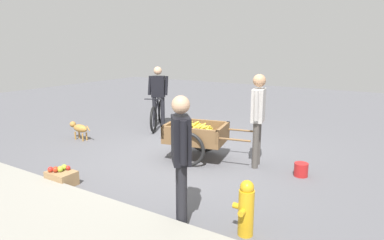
{
  "coord_description": "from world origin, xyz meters",
  "views": [
    {
      "loc": [
        -3.39,
        5.32,
        2.16
      ],
      "look_at": [
        -0.06,
        0.0,
        0.75
      ],
      "focal_mm": 31.72,
      "sensor_mm": 36.0,
      "label": 1
    }
  ],
  "objects_px": {
    "bystander_person": "(181,150)",
    "apple_crate": "(61,177)",
    "bicycle": "(158,114)",
    "dog": "(79,128)",
    "vendor_person": "(258,112)",
    "fruit_cart": "(196,136)",
    "cyclist_person": "(158,91)",
    "fire_hydrant": "(246,208)",
    "plastic_bucket": "(301,170)"
  },
  "relations": [
    {
      "from": "cyclist_person",
      "to": "dog",
      "type": "relative_size",
      "value": 2.36
    },
    {
      "from": "vendor_person",
      "to": "apple_crate",
      "type": "distance_m",
      "value": 3.43
    },
    {
      "from": "cyclist_person",
      "to": "bystander_person",
      "type": "relative_size",
      "value": 1.0
    },
    {
      "from": "dog",
      "to": "plastic_bucket",
      "type": "distance_m",
      "value": 4.94
    },
    {
      "from": "cyclist_person",
      "to": "plastic_bucket",
      "type": "bearing_deg",
      "value": 159.59
    },
    {
      "from": "plastic_bucket",
      "to": "bystander_person",
      "type": "relative_size",
      "value": 0.14
    },
    {
      "from": "cyclist_person",
      "to": "fire_hydrant",
      "type": "bearing_deg",
      "value": 137.86
    },
    {
      "from": "fruit_cart",
      "to": "vendor_person",
      "type": "distance_m",
      "value": 1.28
    },
    {
      "from": "bicycle",
      "to": "dog",
      "type": "xyz_separation_m",
      "value": [
        0.82,
        1.87,
        -0.08
      ]
    },
    {
      "from": "fire_hydrant",
      "to": "apple_crate",
      "type": "bearing_deg",
      "value": 3.84
    },
    {
      "from": "fruit_cart",
      "to": "vendor_person",
      "type": "relative_size",
      "value": 1.07
    },
    {
      "from": "bystander_person",
      "to": "cyclist_person",
      "type": "bearing_deg",
      "value": -49.39
    },
    {
      "from": "fruit_cart",
      "to": "fire_hydrant",
      "type": "height_order",
      "value": "fruit_cart"
    },
    {
      "from": "vendor_person",
      "to": "dog",
      "type": "distance_m",
      "value": 4.2
    },
    {
      "from": "dog",
      "to": "bystander_person",
      "type": "distance_m",
      "value": 4.54
    },
    {
      "from": "plastic_bucket",
      "to": "fruit_cart",
      "type": "bearing_deg",
      "value": 4.77
    },
    {
      "from": "bicycle",
      "to": "cyclist_person",
      "type": "height_order",
      "value": "cyclist_person"
    },
    {
      "from": "cyclist_person",
      "to": "fire_hydrant",
      "type": "height_order",
      "value": "cyclist_person"
    },
    {
      "from": "fruit_cart",
      "to": "bicycle",
      "type": "xyz_separation_m",
      "value": [
        2.16,
        -1.58,
        -0.09
      ]
    },
    {
      "from": "plastic_bucket",
      "to": "bystander_person",
      "type": "bearing_deg",
      "value": 70.17
    },
    {
      "from": "fruit_cart",
      "to": "plastic_bucket",
      "type": "relative_size",
      "value": 7.7
    },
    {
      "from": "vendor_person",
      "to": "dog",
      "type": "height_order",
      "value": "vendor_person"
    },
    {
      "from": "cyclist_person",
      "to": "apple_crate",
      "type": "height_order",
      "value": "cyclist_person"
    },
    {
      "from": "bicycle",
      "to": "cyclist_person",
      "type": "bearing_deg",
      "value": -63.6
    },
    {
      "from": "vendor_person",
      "to": "bystander_person",
      "type": "height_order",
      "value": "vendor_person"
    },
    {
      "from": "vendor_person",
      "to": "dog",
      "type": "bearing_deg",
      "value": 7.24
    },
    {
      "from": "bicycle",
      "to": "cyclist_person",
      "type": "xyz_separation_m",
      "value": [
        0.07,
        -0.14,
        0.6
      ]
    },
    {
      "from": "plastic_bucket",
      "to": "bystander_person",
      "type": "xyz_separation_m",
      "value": [
        0.84,
        2.33,
        0.84
      ]
    },
    {
      "from": "fruit_cart",
      "to": "fire_hydrant",
      "type": "relative_size",
      "value": 2.64
    },
    {
      "from": "fruit_cart",
      "to": "plastic_bucket",
      "type": "bearing_deg",
      "value": -175.23
    },
    {
      "from": "cyclist_person",
      "to": "bystander_person",
      "type": "distance_m",
      "value": 5.12
    },
    {
      "from": "dog",
      "to": "apple_crate",
      "type": "xyz_separation_m",
      "value": [
        -1.83,
        1.9,
        -0.14
      ]
    },
    {
      "from": "bystander_person",
      "to": "apple_crate",
      "type": "bearing_deg",
      "value": 0.62
    },
    {
      "from": "vendor_person",
      "to": "fire_hydrant",
      "type": "distance_m",
      "value": 2.43
    },
    {
      "from": "bicycle",
      "to": "cyclist_person",
      "type": "relative_size",
      "value": 0.95
    },
    {
      "from": "cyclist_person",
      "to": "plastic_bucket",
      "type": "distance_m",
      "value": 4.53
    },
    {
      "from": "fruit_cart",
      "to": "dog",
      "type": "xyz_separation_m",
      "value": [
        2.97,
        0.3,
        -0.17
      ]
    },
    {
      "from": "bicycle",
      "to": "dog",
      "type": "bearing_deg",
      "value": 66.45
    },
    {
      "from": "fruit_cart",
      "to": "apple_crate",
      "type": "relative_size",
      "value": 4.02
    },
    {
      "from": "vendor_person",
      "to": "bystander_person",
      "type": "distance_m",
      "value": 2.39
    },
    {
      "from": "cyclist_person",
      "to": "bystander_person",
      "type": "bearing_deg",
      "value": 130.61
    },
    {
      "from": "apple_crate",
      "to": "bicycle",
      "type": "bearing_deg",
      "value": -74.94
    },
    {
      "from": "fruit_cart",
      "to": "vendor_person",
      "type": "bearing_deg",
      "value": -168.72
    },
    {
      "from": "bicycle",
      "to": "dog",
      "type": "relative_size",
      "value": 2.25
    },
    {
      "from": "cyclist_person",
      "to": "dog",
      "type": "height_order",
      "value": "cyclist_person"
    },
    {
      "from": "fire_hydrant",
      "to": "bystander_person",
      "type": "bearing_deg",
      "value": 13.07
    },
    {
      "from": "plastic_bucket",
      "to": "bicycle",
      "type": "bearing_deg",
      "value": -19.04
    },
    {
      "from": "plastic_bucket",
      "to": "apple_crate",
      "type": "distance_m",
      "value": 3.88
    },
    {
      "from": "fire_hydrant",
      "to": "bystander_person",
      "type": "xyz_separation_m",
      "value": [
        0.77,
        0.18,
        0.62
      ]
    },
    {
      "from": "vendor_person",
      "to": "fruit_cart",
      "type": "bearing_deg",
      "value": 11.28
    }
  ]
}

